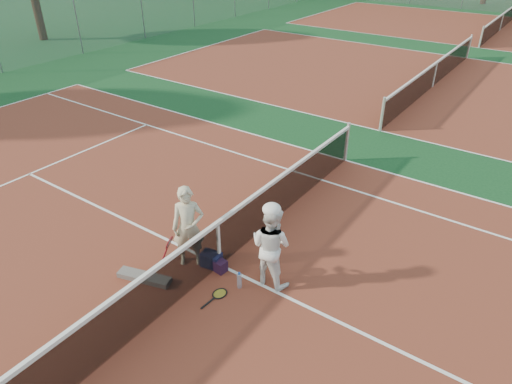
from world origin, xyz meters
TOP-DOWN VIEW (x-y plane):
  - ground at (0.00, 0.00)m, footprint 130.00×130.00m
  - court_main at (0.00, 0.00)m, footprint 23.77×10.97m
  - court_far_a at (0.00, 13.50)m, footprint 23.77×10.97m
  - court_far_b at (0.00, 27.00)m, footprint 23.77×10.97m
  - net_main at (0.00, 0.00)m, footprint 0.10×10.98m
  - net_far_a at (0.00, 13.50)m, footprint 0.10×10.98m
  - net_far_b at (0.00, 27.00)m, footprint 0.10×10.98m
  - fence_left at (-16.00, 6.75)m, footprint 0.06×54.50m
  - player_a at (-0.52, -0.23)m, footprint 0.71×0.69m
  - player_b at (1.03, 0.21)m, footprint 0.79×0.62m
  - racket_red at (-0.86, -0.44)m, footprint 0.33×0.34m
  - racket_black_held at (0.94, 0.33)m, footprint 0.32×0.33m
  - racket_spare at (0.50, -0.62)m, footprint 0.31×0.62m
  - sports_bag_navy at (-0.12, -0.10)m, footprint 0.41×0.32m
  - sports_bag_purple at (0.08, -0.12)m, footprint 0.31×0.23m
  - net_cover_canvas at (-0.87, -1.12)m, footprint 1.05×0.52m
  - water_bottle at (0.68, -0.27)m, footprint 0.09×0.09m

SIDE VIEW (x-z plane):
  - ground at x=0.00m, z-range 0.00..0.00m
  - court_main at x=0.00m, z-range 0.00..0.01m
  - court_far_a at x=0.00m, z-range 0.00..0.01m
  - court_far_b at x=0.00m, z-range 0.00..0.01m
  - racket_spare at x=0.50m, z-range 0.00..0.03m
  - net_cover_canvas at x=-0.87m, z-range 0.00..0.11m
  - sports_bag_purple at x=0.08m, z-range 0.00..0.24m
  - sports_bag_navy at x=-0.12m, z-range 0.00..0.30m
  - water_bottle at x=0.68m, z-range 0.00..0.30m
  - racket_red at x=-0.86m, z-range 0.00..0.57m
  - racket_black_held at x=0.94m, z-range 0.00..0.59m
  - net_main at x=0.00m, z-range 0.00..1.02m
  - net_far_a at x=0.00m, z-range 0.00..1.02m
  - net_far_b at x=0.00m, z-range 0.00..1.02m
  - player_b at x=1.03m, z-range 0.00..1.59m
  - player_a at x=-0.52m, z-range 0.00..1.65m
  - fence_left at x=-16.00m, z-range 0.00..3.00m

